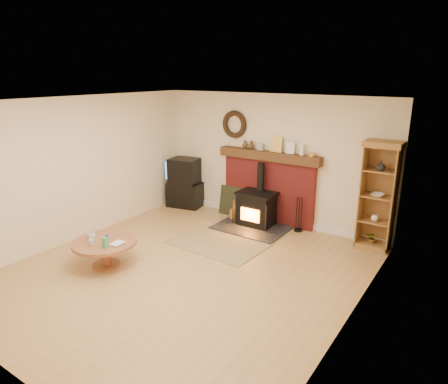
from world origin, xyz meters
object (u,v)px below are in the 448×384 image
Objects in this scene: tv_unit at (185,184)px; curio_cabinet at (378,196)px; coffee_table at (104,246)px; wood_stove at (256,210)px.

curio_cabinet is (4.22, 0.09, 0.42)m from tv_unit.
wood_stove is at bearing 68.56° from coffee_table.
wood_stove is 1.25× the size of tv_unit.
tv_unit is (-1.98, 0.20, 0.20)m from wood_stove.
curio_cabinet reaches higher than tv_unit.
tv_unit is 4.24m from curio_cabinet.
curio_cabinet is at bearing 43.07° from coffee_table.
curio_cabinet is (2.24, 0.28, 0.62)m from wood_stove.
wood_stove is 2.00m from tv_unit.
coffee_table is (0.86, -3.06, -0.19)m from tv_unit.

